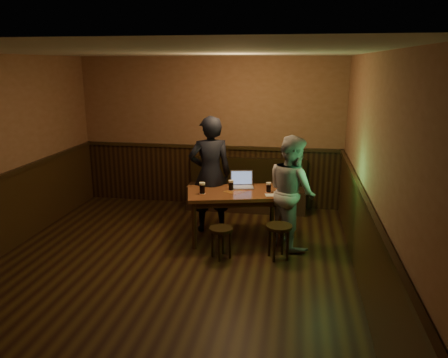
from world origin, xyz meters
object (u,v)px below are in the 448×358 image
object	(u,v)px
laptop	(242,183)
bench	(246,193)
pint_mid	(231,185)
pint_right	(269,187)
person_suit	(210,174)
person_grey	(292,192)
pint_left	(202,188)
pub_table	(235,198)
stool_left	(221,234)
stool_right	(279,232)

from	to	relation	value
laptop	bench	bearing A→B (deg)	81.30
pint_mid	laptop	world-z (taller)	laptop
pint_right	person_suit	world-z (taller)	person_suit
bench	pint_mid	size ratio (longest dim) A/B	13.82
bench	laptop	xyz separation A→B (m)	(0.07, -1.22, 0.53)
bench	person_grey	size ratio (longest dim) A/B	1.31
bench	pint_mid	world-z (taller)	bench
pint_left	pint_mid	xyz separation A→B (m)	(0.40, 0.25, -0.01)
pint_right	pub_table	bearing A→B (deg)	-175.60
pub_table	pint_right	bearing A→B (deg)	-9.72
pint_mid	person_grey	xyz separation A→B (m)	(0.93, -0.14, -0.02)
pint_right	person_suit	distance (m)	1.01
pint_mid	laptop	distance (m)	0.26
pint_left	person_suit	distance (m)	0.53
pint_left	stool_left	bearing A→B (deg)	-53.78
stool_right	laptop	world-z (taller)	laptop
pint_mid	pint_right	bearing A→B (deg)	-1.23
person_suit	pint_mid	bearing A→B (deg)	124.95
pint_right	laptop	xyz separation A→B (m)	(-0.44, 0.23, -0.01)
stool_left	pint_left	world-z (taller)	pint_left
bench	person_grey	bearing A→B (deg)	-61.53
bench	person_suit	xyz separation A→B (m)	(-0.46, -1.15, 0.63)
pint_left	person_suit	xyz separation A→B (m)	(0.02, 0.53, 0.08)
bench	stool_right	distance (m)	2.20
person_grey	laptop	bearing A→B (deg)	35.54
pint_left	person_suit	bearing A→B (deg)	88.23
laptop	stool_left	bearing A→B (deg)	-111.32
stool_left	pub_table	bearing A→B (deg)	82.14
stool_left	person_grey	distance (m)	1.23
stool_left	pint_mid	distance (m)	0.91
stool_right	bench	bearing A→B (deg)	108.56
stool_right	pint_left	size ratio (longest dim) A/B	2.84
bench	person_grey	world-z (taller)	person_grey
stool_left	stool_right	bearing A→B (deg)	7.91
person_grey	pint_left	bearing A→B (deg)	64.41
stool_right	person_suit	world-z (taller)	person_suit
stool_left	person_grey	bearing A→B (deg)	33.45
pub_table	stool_right	bearing A→B (deg)	-54.77
pint_left	person_grey	distance (m)	1.33
stool_right	person_grey	world-z (taller)	person_grey
person_suit	pint_right	bearing A→B (deg)	144.16
stool_left	person_suit	xyz separation A→B (m)	(-0.36, 1.04, 0.58)
pint_mid	person_suit	size ratio (longest dim) A/B	0.08
person_suit	pint_left	bearing A→B (deg)	69.30
bench	stool_right	world-z (taller)	bench
pub_table	person_suit	xyz separation A→B (m)	(-0.46, 0.33, 0.27)
laptop	person_suit	distance (m)	0.54
person_grey	pint_right	bearing A→B (deg)	40.05
bench	stool_right	bearing A→B (deg)	-71.44
person_suit	person_grey	distance (m)	1.38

